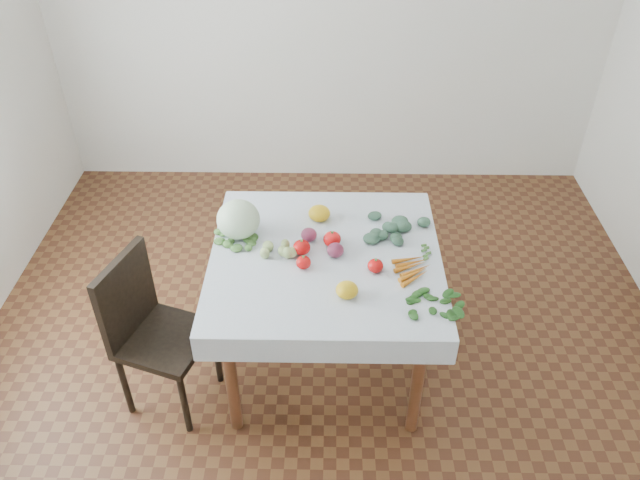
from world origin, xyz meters
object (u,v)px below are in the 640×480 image
Objects in this scene: chair at (149,324)px; cabbage at (238,219)px; carrot_bunch at (413,268)px; table at (325,271)px; heirloom_back at (319,213)px.

cabbage is at bearing 42.81° from chair.
carrot_bunch is (1.27, 0.12, 0.27)m from chair.
chair reaches higher than table.
carrot_bunch is at bearing -17.18° from cabbage.
heirloom_back reaches higher than table.
cabbage reaches higher than carrot_bunch.
heirloom_back is at bearing 138.00° from carrot_bunch.
carrot_bunch is (0.85, -0.26, -0.08)m from cabbage.
chair is at bearing -147.20° from heirloom_back.
table is at bearing -83.15° from heirloom_back.
table is at bearing 15.04° from chair.
heirloom_back is 0.48× the size of carrot_bunch.
cabbage is at bearing 160.25° from table.
table is at bearing 165.62° from carrot_bunch.
carrot_bunch is at bearing -14.38° from table.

